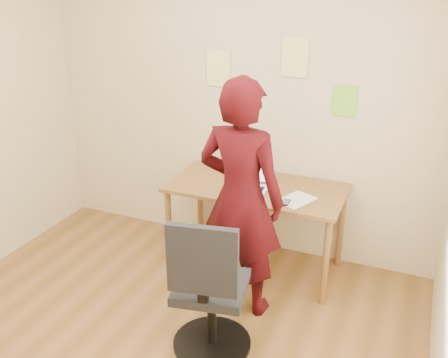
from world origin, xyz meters
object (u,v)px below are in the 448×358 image
at_px(desk, 256,196).
at_px(office_chair, 209,297).
at_px(person, 241,199).
at_px(phone, 286,202).
at_px(laptop, 249,181).

relative_size(desk, office_chair, 1.39).
bearing_deg(person, office_chair, 95.21).
height_order(phone, office_chair, office_chair).
xyz_separation_m(laptop, office_chair, (0.13, -1.07, -0.36)).
relative_size(desk, laptop, 4.13).
distance_m(laptop, phone, 0.40).
xyz_separation_m(office_chair, person, (-0.01, 0.57, 0.44)).
relative_size(desk, phone, 12.74).
height_order(desk, laptop, laptop).
height_order(laptop, office_chair, office_chair).
bearing_deg(phone, office_chair, -104.15).
height_order(office_chair, person, person).
xyz_separation_m(desk, laptop, (-0.05, -0.04, 0.14)).
bearing_deg(desk, person, -82.76).
relative_size(laptop, phone, 3.08).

